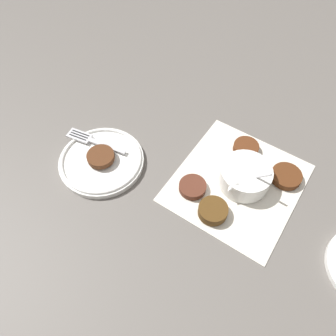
{
  "coord_description": "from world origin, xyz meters",
  "views": [
    {
      "loc": [
        0.39,
        0.14,
        0.63
      ],
      "look_at": [
        0.09,
        -0.15,
        0.02
      ],
      "focal_mm": 35.0,
      "sensor_mm": 36.0,
      "label": 1
    }
  ],
  "objects_px": {
    "fritter_on_plate": "(101,157)",
    "fork": "(90,140)",
    "sauce_bowl": "(244,177)",
    "serving_plate": "(101,161)"
  },
  "relations": [
    {
      "from": "serving_plate",
      "to": "fork",
      "type": "height_order",
      "value": "fork"
    },
    {
      "from": "sauce_bowl",
      "to": "serving_plate",
      "type": "height_order",
      "value": "sauce_bowl"
    },
    {
      "from": "fritter_on_plate",
      "to": "sauce_bowl",
      "type": "bearing_deg",
      "value": 123.71
    },
    {
      "from": "serving_plate",
      "to": "fork",
      "type": "xyz_separation_m",
      "value": [
        -0.02,
        -0.06,
        0.01
      ]
    },
    {
      "from": "sauce_bowl",
      "to": "serving_plate",
      "type": "distance_m",
      "value": 0.33
    },
    {
      "from": "serving_plate",
      "to": "fritter_on_plate",
      "type": "height_order",
      "value": "fritter_on_plate"
    },
    {
      "from": "fritter_on_plate",
      "to": "fork",
      "type": "height_order",
      "value": "fritter_on_plate"
    },
    {
      "from": "serving_plate",
      "to": "fork",
      "type": "relative_size",
      "value": 1.29
    },
    {
      "from": "sauce_bowl",
      "to": "fritter_on_plate",
      "type": "xyz_separation_m",
      "value": [
        0.18,
        -0.27,
        0.0
      ]
    },
    {
      "from": "sauce_bowl",
      "to": "serving_plate",
      "type": "xyz_separation_m",
      "value": [
        0.18,
        -0.27,
        -0.02
      ]
    }
  ]
}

